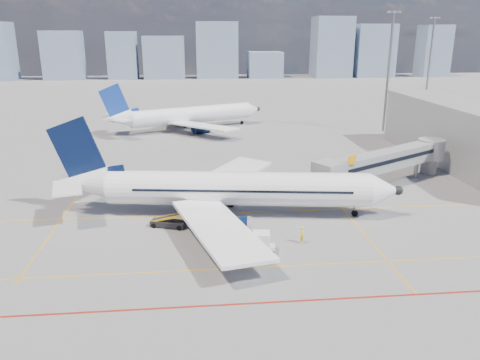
# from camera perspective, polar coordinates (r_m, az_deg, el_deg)

# --- Properties ---
(ground) EXTENTS (420.00, 420.00, 0.00)m
(ground) POSITION_cam_1_polar(r_m,az_deg,el_deg) (49.53, -0.40, -7.45)
(ground) COLOR gray
(ground) RESTS_ON ground
(apron_markings) EXTENTS (90.00, 35.12, 0.01)m
(apron_markings) POSITION_cam_1_polar(r_m,az_deg,el_deg) (45.97, -0.68, -9.51)
(apron_markings) COLOR orange
(apron_markings) RESTS_ON ground
(jet_bridge) EXTENTS (23.55, 15.78, 6.30)m
(jet_bridge) POSITION_cam_1_polar(r_m,az_deg,el_deg) (69.67, 17.91, 2.35)
(jet_bridge) COLOR gray
(jet_bridge) RESTS_ON ground
(terminal_block) EXTENTS (10.00, 42.00, 10.00)m
(terminal_block) POSITION_cam_1_polar(r_m,az_deg,el_deg) (84.81, 25.88, 4.90)
(terminal_block) COLOR gray
(terminal_block) RESTS_ON ground
(floodlight_mast_ne) EXTENTS (3.20, 0.61, 25.45)m
(floodlight_mast_ne) POSITION_cam_1_polar(r_m,az_deg,el_deg) (108.50, 17.67, 12.78)
(floodlight_mast_ne) COLOR slate
(floodlight_mast_ne) RESTS_ON ground
(floodlight_mast_far) EXTENTS (3.20, 0.61, 25.45)m
(floodlight_mast_far) POSITION_cam_1_polar(r_m,az_deg,el_deg) (151.59, 22.14, 13.42)
(floodlight_mast_far) COLOR slate
(floodlight_mast_far) RESTS_ON ground
(distant_skyline) EXTENTS (251.89, 15.77, 28.97)m
(distant_skyline) POSITION_cam_1_polar(r_m,az_deg,el_deg) (235.00, -4.51, 15.12)
(distant_skyline) COLOR #7789A5
(distant_skyline) RESTS_ON ground
(main_aircraft) EXTENTS (41.39, 35.93, 12.13)m
(main_aircraft) POSITION_cam_1_polar(r_m,az_deg,el_deg) (55.52, -2.09, -1.09)
(main_aircraft) COLOR white
(main_aircraft) RESTS_ON ground
(second_aircraft) EXTENTS (36.40, 30.72, 11.20)m
(second_aircraft) POSITION_cam_1_polar(r_m,az_deg,el_deg) (106.98, -6.63, 7.81)
(second_aircraft) COLOR white
(second_aircraft) RESTS_ON ground
(baggage_tug) EXTENTS (2.12, 1.40, 1.40)m
(baggage_tug) POSITION_cam_1_polar(r_m,az_deg,el_deg) (46.73, 2.90, -8.15)
(baggage_tug) COLOR white
(baggage_tug) RESTS_ON ground
(cargo_dolly) EXTENTS (4.02, 2.19, 2.10)m
(cargo_dolly) POSITION_cam_1_polar(r_m,az_deg,el_deg) (46.75, 1.42, -7.48)
(cargo_dolly) COLOR black
(cargo_dolly) RESTS_ON ground
(belt_loader) EXTENTS (5.69, 2.94, 2.30)m
(belt_loader) POSITION_cam_1_polar(r_m,az_deg,el_deg) (53.31, -8.58, -5.10)
(belt_loader) COLOR black
(belt_loader) RESTS_ON ground
(ramp_worker) EXTENTS (0.45, 0.67, 1.82)m
(ramp_worker) POSITION_cam_1_polar(r_m,az_deg,el_deg) (49.11, 7.59, -6.67)
(ramp_worker) COLOR yellow
(ramp_worker) RESTS_ON ground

